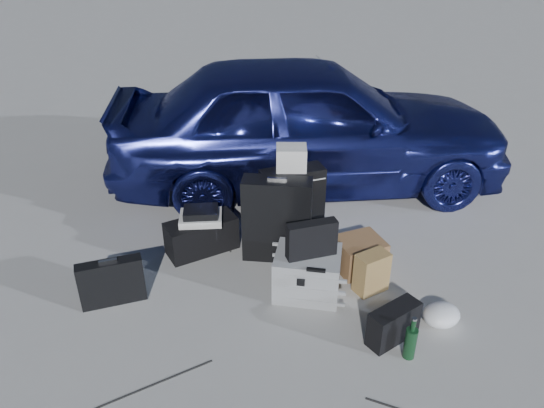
# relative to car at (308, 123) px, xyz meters

# --- Properties ---
(ground) EXTENTS (60.00, 60.00, 0.00)m
(ground) POSITION_rel_car_xyz_m (-0.66, -2.19, -0.70)
(ground) COLOR #A09F9B
(ground) RESTS_ON ground
(car) EXTENTS (4.26, 2.13, 1.39)m
(car) POSITION_rel_car_xyz_m (0.00, 0.00, 0.00)
(car) COLOR navy
(car) RESTS_ON ground
(pelican_case) EXTENTS (0.61, 0.56, 0.36)m
(pelican_case) POSITION_rel_car_xyz_m (-0.50, -1.84, -0.52)
(pelican_case) COLOR gray
(pelican_case) RESTS_ON ground
(laptop_bag) EXTENTS (0.39, 0.13, 0.29)m
(laptop_bag) POSITION_rel_car_xyz_m (-0.48, -1.86, -0.19)
(laptop_bag) COLOR black
(laptop_bag) RESTS_ON pelican_case
(briefcase) EXTENTS (0.49, 0.16, 0.38)m
(briefcase) POSITION_rel_car_xyz_m (-1.99, -1.65, -0.51)
(briefcase) COLOR black
(briefcase) RESTS_ON ground
(suitcase_left) EXTENTS (0.61, 0.38, 0.75)m
(suitcase_left) POSITION_rel_car_xyz_m (-0.63, -1.31, -0.32)
(suitcase_left) COLOR black
(suitcase_left) RESTS_ON ground
(suitcase_right) EXTENTS (0.59, 0.27, 0.68)m
(suitcase_right) POSITION_rel_car_xyz_m (-0.42, -1.01, -0.36)
(suitcase_right) COLOR black
(suitcase_right) RESTS_ON ground
(white_carton) EXTENTS (0.30, 0.26, 0.21)m
(white_carton) POSITION_rel_car_xyz_m (-0.43, -0.99, 0.08)
(white_carton) COLOR silver
(white_carton) RESTS_ON suitcase_right
(duffel_bag) EXTENTS (0.66, 0.43, 0.31)m
(duffel_bag) POSITION_rel_car_xyz_m (-1.25, -1.09, -0.54)
(duffel_bag) COLOR black
(duffel_bag) RESTS_ON ground
(flat_box_white) EXTENTS (0.39, 0.32, 0.06)m
(flat_box_white) POSITION_rel_car_xyz_m (-1.25, -1.09, -0.36)
(flat_box_white) COLOR silver
(flat_box_white) RESTS_ON duffel_bag
(flat_box_black) EXTENTS (0.32, 0.24, 0.06)m
(flat_box_black) POSITION_rel_car_xyz_m (-1.24, -1.10, -0.30)
(flat_box_black) COLOR black
(flat_box_black) RESTS_ON flat_box_white
(kraft_bag) EXTENTS (0.29, 0.23, 0.34)m
(kraft_bag) POSITION_rel_car_xyz_m (0.00, -1.92, -0.53)
(kraft_bag) COLOR olive
(kraft_bag) RESTS_ON ground
(cardboard_box) EXTENTS (0.42, 0.38, 0.28)m
(cardboard_box) POSITION_rel_car_xyz_m (0.01, -1.63, -0.56)
(cardboard_box) COLOR brown
(cardboard_box) RESTS_ON ground
(plastic_bag) EXTENTS (0.33, 0.30, 0.16)m
(plastic_bag) POSITION_rel_car_xyz_m (0.37, -2.40, -0.62)
(plastic_bag) COLOR white
(plastic_bag) RESTS_ON ground
(messenger_bag) EXTENTS (0.42, 0.29, 0.28)m
(messenger_bag) POSITION_rel_car_xyz_m (-0.05, -2.47, -0.56)
(messenger_bag) COLOR black
(messenger_bag) RESTS_ON ground
(green_bottle) EXTENTS (0.09, 0.09, 0.33)m
(green_bottle) POSITION_rel_car_xyz_m (-0.00, -2.65, -0.53)
(green_bottle) COLOR black
(green_bottle) RESTS_ON ground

